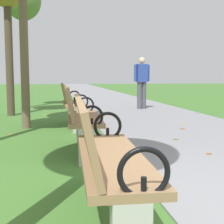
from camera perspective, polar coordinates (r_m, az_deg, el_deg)
name	(u,v)px	position (r m, az deg, el deg)	size (l,w,h in m)	color
ground_plane	(176,224)	(2.53, 11.15, -18.65)	(80.00, 80.00, 0.00)	#42722D
paved_walkway	(95,93)	(20.31, -3.05, 3.39)	(3.17, 44.00, 0.02)	gray
park_bench_1	(104,157)	(2.36, -1.33, -7.83)	(0.54, 1.62, 0.90)	#93704C
park_bench_2	(80,117)	(4.57, -5.56, -0.95)	(0.55, 1.62, 0.90)	#93704C
park_bench_3	(72,104)	(6.81, -7.02, 1.44)	(0.51, 1.61, 0.90)	#93704C
tree_5	(23,3)	(11.48, -15.35, 17.99)	(1.17, 1.17, 4.14)	brown
pedestrian_walking	(142,80)	(10.35, 5.24, 5.59)	(0.52, 0.28, 1.62)	#4C4C56
scattered_leaves	(146,138)	(5.57, 6.04, -4.49)	(4.88, 9.21, 0.02)	brown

